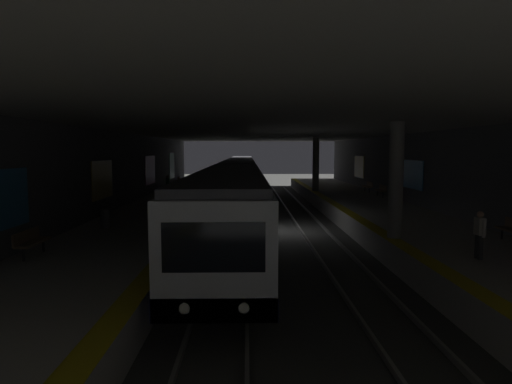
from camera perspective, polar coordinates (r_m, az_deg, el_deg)
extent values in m
plane|color=#42423F|center=(24.69, 2.32, -5.11)|extent=(120.00, 120.00, 0.00)
cube|color=gray|center=(25.02, 9.03, -4.85)|extent=(60.00, 0.09, 0.16)
cube|color=gray|center=(24.81, 5.74, -4.90)|extent=(60.00, 0.09, 0.16)
cube|color=gray|center=(24.64, -1.13, -4.94)|extent=(60.00, 0.09, 0.16)
cube|color=gray|center=(24.68, -4.49, -4.94)|extent=(60.00, 0.09, 0.16)
cube|color=beige|center=(25.83, 17.01, -3.70)|extent=(60.00, 5.30, 1.05)
cube|color=yellow|center=(25.13, 11.94, -2.61)|extent=(60.00, 0.60, 0.01)
cube|color=beige|center=(25.08, -12.82, -3.86)|extent=(60.00, 5.30, 1.05)
cube|color=yellow|center=(24.63, -7.48, -2.70)|extent=(60.00, 0.60, 0.01)
cube|color=slate|center=(26.64, 23.09, 1.30)|extent=(60.00, 0.50, 5.60)
cube|color=#338CCC|center=(30.20, 19.52, 2.14)|extent=(3.50, 0.06, 1.84)
cube|color=gold|center=(43.21, 13.16, 3.19)|extent=(3.43, 0.06, 2.03)
cube|color=slate|center=(25.57, -19.31, 1.28)|extent=(60.00, 0.50, 5.60)
cube|color=gold|center=(24.85, -19.18, 1.52)|extent=(3.23, 0.06, 2.02)
cube|color=#BF4C8C|center=(36.01, -13.48, 2.77)|extent=(3.40, 0.06, 2.24)
cube|color=#4CA566|center=(45.90, -10.80, 3.36)|extent=(2.81, 0.06, 2.57)
cube|color=#ADAAA3|center=(24.32, 2.37, 8.45)|extent=(60.00, 19.40, 0.40)
cylinder|color=gray|center=(18.15, 17.59, 1.43)|extent=(0.56, 0.56, 4.55)
cylinder|color=gray|center=(37.95, 7.72, 3.57)|extent=(0.56, 0.56, 4.55)
cube|color=silver|center=(18.87, -3.34, -2.04)|extent=(18.58, 2.80, 2.70)
cube|color=navy|center=(19.04, -3.32, -5.24)|extent=(18.58, 2.82, 0.56)
cube|color=black|center=(18.83, -3.34, -0.99)|extent=(17.10, 2.83, 0.90)
cube|color=#47474C|center=(18.74, -3.36, 2.42)|extent=(18.21, 2.58, 0.24)
cube|color=black|center=(14.17, -4.11, -10.84)|extent=(2.20, 1.64, 0.76)
cube|color=black|center=(24.15, -2.85, -4.05)|extent=(2.20, 1.64, 0.76)
cube|color=black|center=(9.64, -5.49, -7.13)|extent=(0.04, 2.24, 1.10)
cylinder|color=silver|center=(10.00, -1.58, -14.72)|extent=(0.04, 0.24, 0.24)
cylinder|color=silver|center=(10.09, -9.23, -14.59)|extent=(0.04, 0.24, 0.24)
cube|color=silver|center=(37.97, -2.22, 1.70)|extent=(18.58, 2.80, 2.70)
cube|color=navy|center=(38.05, -2.22, 0.09)|extent=(18.58, 2.82, 0.56)
cube|color=black|center=(37.94, -2.22, 2.23)|extent=(17.10, 2.83, 0.90)
cube|color=#47474C|center=(37.90, -2.23, 3.92)|extent=(18.21, 2.58, 0.24)
cube|color=black|center=(33.02, -2.38, -1.50)|extent=(2.20, 1.64, 0.76)
cube|color=black|center=(43.18, -2.08, 0.12)|extent=(2.20, 1.64, 0.76)
cube|color=silver|center=(57.12, -1.85, 2.94)|extent=(18.58, 2.80, 2.70)
cube|color=navy|center=(57.17, -1.85, 1.86)|extent=(18.58, 2.82, 0.56)
cube|color=black|center=(57.11, -1.85, 3.29)|extent=(17.10, 2.83, 0.90)
cube|color=#47474C|center=(57.08, -1.86, 4.41)|extent=(18.21, 2.58, 0.24)
cube|color=black|center=(52.11, -1.92, 1.03)|extent=(2.20, 1.64, 0.76)
cube|color=black|center=(62.30, -1.79, 1.74)|extent=(2.20, 1.64, 0.76)
cylinder|color=#262628|center=(19.76, 29.13, -4.73)|extent=(0.08, 0.08, 0.42)
cylinder|color=#262628|center=(33.64, 16.03, -0.35)|extent=(0.08, 0.08, 0.42)
cylinder|color=#262628|center=(34.94, 15.38, -0.12)|extent=(0.08, 0.08, 0.42)
cube|color=olive|center=(34.27, 15.71, 0.18)|extent=(1.70, 0.44, 0.08)
cube|color=olive|center=(34.32, 16.07, 0.52)|extent=(1.70, 0.06, 0.40)
cylinder|color=#262628|center=(37.10, 14.39, 0.21)|extent=(0.08, 0.08, 0.42)
cylinder|color=#262628|center=(38.41, 13.85, 0.39)|extent=(0.08, 0.08, 0.42)
cube|color=olive|center=(37.73, 14.13, 0.68)|extent=(1.70, 0.44, 0.08)
cube|color=olive|center=(37.78, 14.46, 0.98)|extent=(1.70, 0.06, 0.40)
cylinder|color=#262628|center=(15.66, -27.81, -7.17)|extent=(0.08, 0.08, 0.42)
cylinder|color=#262628|center=(16.86, -25.73, -6.22)|extent=(0.08, 0.08, 0.42)
cube|color=olive|center=(16.21, -26.77, -5.82)|extent=(1.70, 0.44, 0.08)
cube|color=olive|center=(16.27, -27.50, -5.09)|extent=(1.70, 0.06, 0.40)
cylinder|color=#3D3D3D|center=(15.78, 26.96, -6.39)|extent=(0.16, 0.16, 0.77)
cylinder|color=#3D3D3D|center=(15.95, 26.62, -6.25)|extent=(0.16, 0.16, 0.77)
cube|color=beige|center=(15.75, 26.89, -3.96)|extent=(0.36, 0.22, 0.55)
cylinder|color=beige|center=(15.54, 27.32, -4.28)|extent=(0.10, 0.10, 0.52)
cylinder|color=beige|center=(15.97, 26.47, -4.00)|extent=(0.10, 0.10, 0.52)
sphere|color=tan|center=(15.69, 26.95, -2.59)|extent=(0.21, 0.21, 0.21)
cylinder|color=black|center=(30.78, -9.92, -0.35)|extent=(0.16, 0.16, 0.83)
cylinder|color=black|center=(30.98, -9.86, -0.31)|extent=(0.16, 0.16, 0.83)
cube|color=#2D754C|center=(30.82, -9.91, 0.98)|extent=(0.36, 0.22, 0.59)
cylinder|color=#2D754C|center=(30.58, -9.98, 0.85)|extent=(0.10, 0.10, 0.56)
cylinder|color=#2D754C|center=(31.07, -9.84, 0.92)|extent=(0.10, 0.10, 0.56)
sphere|color=tan|center=(30.79, -9.92, 1.73)|extent=(0.22, 0.22, 0.22)
cylinder|color=#353535|center=(33.74, -11.32, 0.10)|extent=(0.16, 0.16, 0.80)
cylinder|color=#353535|center=(33.93, -11.26, 0.13)|extent=(0.16, 0.16, 0.80)
cube|color=#2D754C|center=(33.78, -11.31, 1.26)|extent=(0.36, 0.22, 0.56)
cylinder|color=#2D754C|center=(33.54, -11.38, 1.14)|extent=(0.10, 0.10, 0.54)
cylinder|color=#2D754C|center=(34.03, -11.24, 1.21)|extent=(0.10, 0.10, 0.54)
sphere|color=tan|center=(33.75, -11.32, 1.92)|extent=(0.22, 0.22, 0.22)
cylinder|color=#595B5E|center=(20.81, -18.85, -3.25)|extent=(0.44, 0.44, 0.85)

